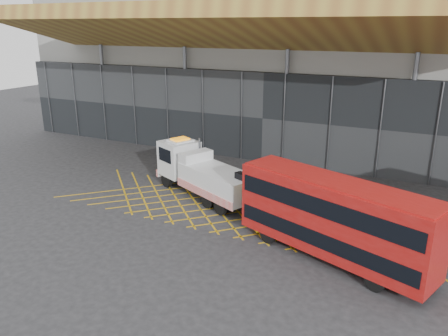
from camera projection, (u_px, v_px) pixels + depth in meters
The scene contains 6 objects.
ground_plane at pixel (177, 200), 31.21m from camera, with size 120.00×120.00×0.00m, color #252628.
road_markings at pixel (249, 214), 28.86m from camera, with size 27.96×7.16×0.01m.
construction_building at pixel (289, 56), 43.28m from camera, with size 55.00×23.97×18.00m.
recovery_truck at pixel (202, 173), 31.46m from camera, with size 10.58×6.34×3.84m.
bus_towed at pixel (333, 216), 22.70m from camera, with size 11.03×6.08×4.42m.
worker at pixel (258, 219), 26.23m from camera, with size 0.59×0.39×1.61m, color yellow.
Camera 1 is at (15.77, -24.48, 11.92)m, focal length 35.00 mm.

